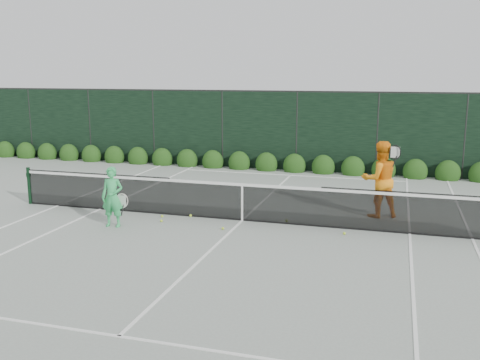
% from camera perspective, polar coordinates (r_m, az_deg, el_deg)
% --- Properties ---
extents(ground, '(80.00, 80.00, 0.00)m').
position_cam_1_polar(ground, '(13.76, 0.24, -4.36)').
color(ground, gray).
rests_on(ground, ground).
extents(tennis_net, '(12.90, 0.10, 1.07)m').
position_cam_1_polar(tennis_net, '(13.64, 0.14, -2.20)').
color(tennis_net, black).
rests_on(tennis_net, ground).
extents(player_woman, '(0.63, 0.41, 1.49)m').
position_cam_1_polar(player_woman, '(13.46, -13.45, -1.77)').
color(player_woman, '#35B661').
rests_on(player_woman, ground).
extents(player_man, '(1.20, 1.10, 2.01)m').
position_cam_1_polar(player_man, '(14.40, 14.68, 0.08)').
color(player_man, orange).
rests_on(player_man, ground).
extents(court_lines, '(11.03, 23.83, 0.01)m').
position_cam_1_polar(court_lines, '(13.76, 0.24, -4.33)').
color(court_lines, white).
rests_on(court_lines, ground).
extents(windscreen_fence, '(32.00, 21.07, 3.06)m').
position_cam_1_polar(windscreen_fence, '(10.90, -3.73, -0.40)').
color(windscreen_fence, black).
rests_on(windscreen_fence, ground).
extents(hedge_row, '(31.66, 0.65, 0.94)m').
position_cam_1_polar(hedge_row, '(20.51, 5.81, 1.52)').
color(hedge_row, '#12370F').
rests_on(hedge_row, ground).
extents(tennis_balls, '(4.81, 1.17, 0.07)m').
position_cam_1_polar(tennis_balls, '(13.51, -1.51, -4.52)').
color(tennis_balls, '#BDDF31').
rests_on(tennis_balls, ground).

